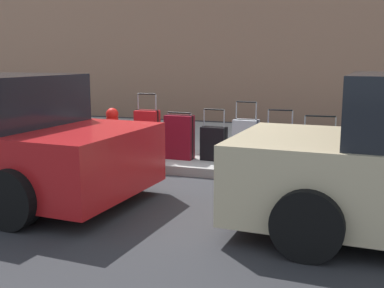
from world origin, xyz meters
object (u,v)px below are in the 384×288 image
object	(u,v)px
suitcase_olive_1	(364,153)
suitcase_silver_4	(246,141)
suitcase_maroon_6	(179,137)
fire_hydrant	(113,130)
suitcase_navy_3	(279,145)
suitcase_teal_2	(319,150)
suitcase_red_7	(147,134)
suitcase_black_5	(214,143)
bollard_post	(71,130)

from	to	relation	value
suitcase_olive_1	suitcase_silver_4	bearing A→B (deg)	-3.20
suitcase_maroon_6	fire_hydrant	bearing A→B (deg)	-1.14
suitcase_navy_3	suitcase_teal_2	bearing A→B (deg)	176.89
suitcase_silver_4	suitcase_navy_3	bearing A→B (deg)	178.51
suitcase_olive_1	suitcase_maroon_6	bearing A→B (deg)	-0.55
suitcase_teal_2	suitcase_navy_3	xyz separation A→B (m)	(0.58, -0.03, 0.04)
suitcase_maroon_6	suitcase_red_7	distance (m)	0.54
suitcase_teal_2	suitcase_navy_3	bearing A→B (deg)	-3.11
fire_hydrant	suitcase_maroon_6	bearing A→B (deg)	178.86
suitcase_black_5	fire_hydrant	world-z (taller)	suitcase_black_5
suitcase_teal_2	suitcase_black_5	bearing A→B (deg)	-1.83
suitcase_olive_1	suitcase_maroon_6	distance (m)	2.80
suitcase_olive_1	suitcase_silver_4	xyz separation A→B (m)	(1.73, -0.10, 0.06)
suitcase_teal_2	suitcase_olive_1	bearing A→B (deg)	175.28
suitcase_olive_1	suitcase_black_5	bearing A→B (deg)	-2.63
suitcase_olive_1	bollard_post	distance (m)	4.72
suitcase_olive_1	suitcase_teal_2	distance (m)	0.62
suitcase_red_7	suitcase_teal_2	bearing A→B (deg)	-178.49
suitcase_navy_3	suitcase_black_5	world-z (taller)	suitcase_navy_3
suitcase_teal_2	bollard_post	world-z (taller)	suitcase_teal_2
suitcase_silver_4	suitcase_maroon_6	xyz separation A→B (m)	(1.07, 0.07, 0.02)
suitcase_black_5	suitcase_maroon_6	world-z (taller)	suitcase_black_5
suitcase_red_7	fire_hydrant	size ratio (longest dim) A/B	1.35
suitcase_maroon_6	suitcase_red_7	size ratio (longest dim) A/B	0.72
suitcase_silver_4	bollard_post	distance (m)	3.00
suitcase_black_5	suitcase_red_7	world-z (taller)	suitcase_red_7
suitcase_navy_3	fire_hydrant	bearing A→B (deg)	0.65
suitcase_teal_2	bollard_post	size ratio (longest dim) A/B	1.02
suitcase_teal_2	suitcase_red_7	bearing A→B (deg)	1.51
suitcase_olive_1	suitcase_red_7	size ratio (longest dim) A/B	0.74
bollard_post	suitcase_navy_3	bearing A→B (deg)	-177.04
suitcase_silver_4	suitcase_maroon_6	distance (m)	1.07
suitcase_navy_3	suitcase_black_5	bearing A→B (deg)	-1.10
bollard_post	suitcase_red_7	bearing A→B (deg)	-176.76
bollard_post	suitcase_maroon_6	bearing A→B (deg)	-176.27
suitcase_navy_3	suitcase_maroon_6	size ratio (longest dim) A/B	1.12
suitcase_teal_2	suitcase_maroon_6	distance (m)	2.18
suitcase_olive_1	suitcase_black_5	distance (m)	2.24
suitcase_navy_3	suitcase_maroon_6	world-z (taller)	suitcase_navy_3
suitcase_black_5	suitcase_maroon_6	xyz separation A→B (m)	(0.55, 0.08, 0.08)
suitcase_black_5	bollard_post	world-z (taller)	suitcase_black_5
suitcase_olive_1	bollard_post	bearing A→B (deg)	1.20
bollard_post	suitcase_teal_2	bearing A→B (deg)	-177.90
suitcase_teal_2	fire_hydrant	xyz separation A→B (m)	(3.39, 0.00, 0.14)
suitcase_navy_3	suitcase_black_5	xyz separation A→B (m)	(1.04, -0.02, -0.04)
fire_hydrant	suitcase_red_7	bearing A→B (deg)	173.98
suitcase_navy_3	bollard_post	world-z (taller)	suitcase_navy_3
bollard_post	suitcase_black_5	bearing A→B (deg)	-175.34
suitcase_black_5	suitcase_silver_4	bearing A→B (deg)	179.29
suitcase_silver_4	suitcase_red_7	world-z (taller)	suitcase_red_7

